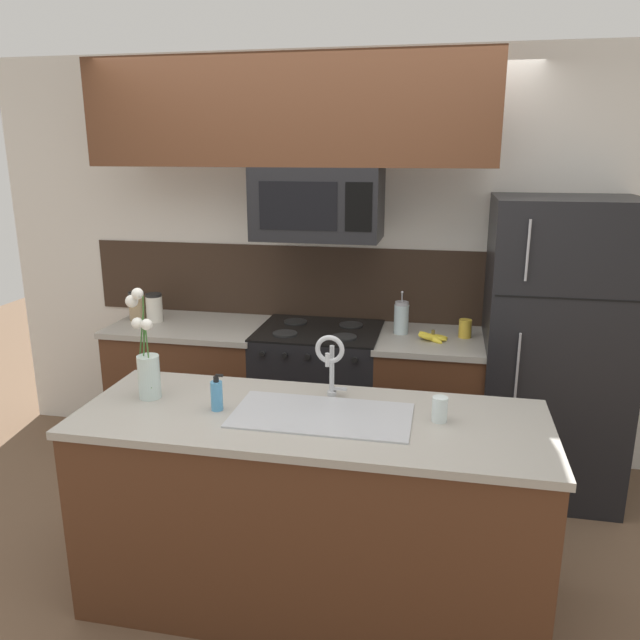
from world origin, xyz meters
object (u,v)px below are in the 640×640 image
object	(u,v)px
coffee_tin	(465,329)
microwave	(318,203)
flower_vase	(147,366)
stove_range	(319,398)
refrigerator	(553,349)
drinking_glass	(440,409)
storage_jar_medium	(154,308)
storage_jar_tall	(137,306)
sink_faucet	(330,357)
banana_bunch	(433,337)
dish_soap_bottle	(217,395)
french_press	(401,318)

from	to	relation	value
coffee_tin	microwave	bearing A→B (deg)	-175.43
microwave	flower_vase	world-z (taller)	microwave
stove_range	refrigerator	xyz separation A→B (m)	(1.40, 0.02, 0.42)
refrigerator	coffee_tin	bearing A→B (deg)	176.62
drinking_glass	storage_jar_medium	bearing A→B (deg)	146.91
stove_range	drinking_glass	size ratio (longest dim) A/B	8.73
microwave	coffee_tin	bearing A→B (deg)	4.57
storage_jar_tall	flower_vase	xyz separation A→B (m)	(0.69, -1.23, 0.05)
sink_faucet	flower_vase	size ratio (longest dim) A/B	0.61
drinking_glass	banana_bunch	bearing A→B (deg)	92.91
storage_jar_medium	sink_faucet	world-z (taller)	sink_faucet
microwave	storage_jar_medium	bearing A→B (deg)	178.26
microwave	drinking_glass	xyz separation A→B (m)	(0.76, -1.18, -0.74)
drinking_glass	flower_vase	bearing A→B (deg)	179.90
flower_vase	storage_jar_medium	bearing A→B (deg)	114.68
storage_jar_medium	coffee_tin	world-z (taller)	storage_jar_medium
stove_range	flower_vase	bearing A→B (deg)	-114.53
storage_jar_medium	refrigerator	bearing A→B (deg)	0.17
storage_jar_medium	flower_vase	world-z (taller)	flower_vase
stove_range	storage_jar_medium	xyz separation A→B (m)	(-1.10, 0.01, 0.54)
stove_range	drinking_glass	distance (m)	1.51
coffee_tin	refrigerator	bearing A→B (deg)	-3.38
refrigerator	banana_bunch	world-z (taller)	refrigerator
storage_jar_tall	storage_jar_medium	distance (m)	0.13
stove_range	storage_jar_medium	world-z (taller)	storage_jar_medium
stove_range	refrigerator	bearing A→B (deg)	0.82
drinking_glass	dish_soap_bottle	bearing A→B (deg)	-175.55
french_press	dish_soap_bottle	distance (m)	1.51
stove_range	coffee_tin	xyz separation A→B (m)	(0.89, 0.05, 0.50)
microwave	banana_bunch	size ratio (longest dim) A/B	3.93
drinking_glass	microwave	bearing A→B (deg)	122.74
stove_range	dish_soap_bottle	xyz separation A→B (m)	(-0.19, -1.28, 0.52)
refrigerator	stove_range	bearing A→B (deg)	-179.18
banana_bunch	dish_soap_bottle	xyz separation A→B (m)	(-0.89, -1.21, 0.05)
coffee_tin	flower_vase	bearing A→B (deg)	-138.96
drinking_glass	sink_faucet	bearing A→B (deg)	163.35
french_press	coffee_tin	size ratio (longest dim) A/B	2.43
storage_jar_medium	coffee_tin	size ratio (longest dim) A/B	1.71
microwave	dish_soap_bottle	world-z (taller)	microwave
microwave	refrigerator	xyz separation A→B (m)	(1.40, 0.04, -0.82)
banana_bunch	french_press	distance (m)	0.24
dish_soap_bottle	storage_jar_medium	bearing A→B (deg)	125.35
dish_soap_bottle	storage_jar_tall	bearing A→B (deg)	128.68
dish_soap_bottle	flower_vase	distance (m)	0.37
dish_soap_bottle	flower_vase	xyz separation A→B (m)	(-0.36, 0.08, 0.08)
french_press	coffee_tin	world-z (taller)	french_press
stove_range	microwave	world-z (taller)	microwave
refrigerator	sink_faucet	world-z (taller)	refrigerator
microwave	storage_jar_tall	distance (m)	1.42
banana_bunch	stove_range	bearing A→B (deg)	174.99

